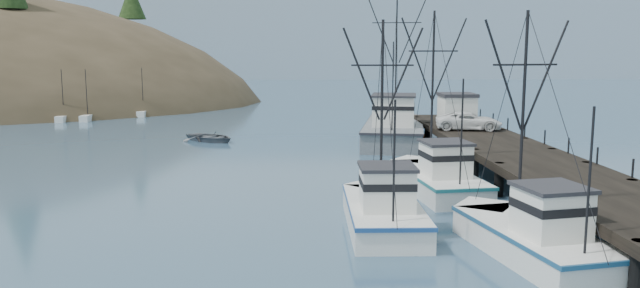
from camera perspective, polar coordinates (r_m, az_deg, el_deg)
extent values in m
plane|color=#2D4A65|center=(25.95, -0.88, -10.67)|extent=(400.00, 400.00, 0.00)
cube|color=black|center=(43.58, 17.28, -0.75)|extent=(6.00, 44.00, 0.50)
cylinder|color=black|center=(24.93, 27.05, -10.06)|extent=(0.56, 0.56, 2.00)
cylinder|color=black|center=(29.17, 22.24, -7.08)|extent=(0.56, 0.56, 2.00)
cylinder|color=black|center=(33.63, 18.72, -4.85)|extent=(0.56, 0.56, 2.00)
cylinder|color=black|center=(35.82, 26.53, -4.50)|extent=(0.56, 0.56, 2.00)
cylinder|color=black|center=(38.22, 16.05, -3.13)|extent=(0.56, 0.56, 2.00)
cylinder|color=black|center=(40.16, 23.11, -2.93)|extent=(0.56, 0.56, 2.00)
cylinder|color=black|center=(42.90, 13.96, -1.78)|extent=(0.56, 0.56, 2.00)
cylinder|color=black|center=(44.64, 20.38, -1.67)|extent=(0.56, 0.56, 2.00)
cylinder|color=black|center=(47.65, 12.29, -0.69)|extent=(0.56, 0.56, 2.00)
cylinder|color=black|center=(49.22, 18.16, -0.63)|extent=(0.56, 0.56, 2.00)
cylinder|color=black|center=(52.44, 10.92, 0.20)|extent=(0.56, 0.56, 2.00)
cylinder|color=black|center=(53.87, 16.31, 0.23)|extent=(0.56, 0.56, 2.00)
cylinder|color=black|center=(57.27, 9.79, 0.94)|extent=(0.56, 0.56, 2.00)
cylinder|color=black|center=(58.58, 14.77, 0.95)|extent=(0.56, 0.56, 2.00)
cylinder|color=black|center=(62.13, 8.83, 1.56)|extent=(0.56, 0.56, 2.00)
cylinder|color=black|center=(63.34, 13.45, 1.56)|extent=(0.56, 0.56, 2.00)
cube|color=beige|center=(89.03, -27.21, 3.09)|extent=(4.00, 5.00, 2.80)
cube|color=beige|center=(92.98, -23.43, 3.54)|extent=(4.00, 5.00, 2.80)
cube|color=#9EB2C6|center=(194.96, 0.79, 6.17)|extent=(360.00, 40.00, 26.00)
cube|color=silver|center=(213.32, -13.06, 6.16)|extent=(180.00, 25.00, 18.00)
cube|color=white|center=(83.65, -15.83, 2.67)|extent=(1.00, 3.50, 0.90)
cylinder|color=black|center=(83.41, -15.92, 4.65)|extent=(0.08, 0.08, 6.00)
cube|color=white|center=(91.46, -20.50, 2.94)|extent=(1.00, 3.50, 0.90)
cylinder|color=black|center=(91.24, -20.59, 4.75)|extent=(0.08, 0.08, 6.00)
cube|color=white|center=(80.72, -22.35, 2.14)|extent=(1.00, 3.50, 0.90)
cylinder|color=black|center=(80.48, -22.47, 4.19)|extent=(0.08, 0.08, 6.00)
cube|color=white|center=(80.36, -20.45, 2.22)|extent=(1.00, 3.50, 0.90)
cylinder|color=black|center=(80.12, -20.56, 4.28)|extent=(0.08, 0.08, 6.00)
cube|color=white|center=(86.62, -26.60, 2.27)|extent=(1.00, 3.50, 0.90)
cylinder|color=black|center=(86.39, -26.73, 4.18)|extent=(0.08, 0.08, 6.00)
cube|color=white|center=(90.15, -21.58, 2.80)|extent=(1.00, 3.50, 0.90)
cylinder|color=black|center=(89.93, -21.68, 4.64)|extent=(0.08, 0.08, 6.00)
cube|color=white|center=(27.73, 18.94, -8.90)|extent=(4.84, 8.91, 1.60)
cube|color=white|center=(31.21, 14.80, -6.75)|extent=(3.24, 3.24, 1.60)
cube|color=navy|center=(27.53, 19.01, -7.51)|extent=(4.94, 9.14, 0.18)
cube|color=silver|center=(26.39, 20.38, -5.91)|extent=(2.72, 2.77, 1.90)
cube|color=#26262B|center=(26.15, 20.49, -3.73)|extent=(2.95, 3.02, 0.16)
cylinder|color=black|center=(27.75, 18.05, 2.29)|extent=(0.14, 0.14, 8.94)
cylinder|color=black|center=(24.29, 23.41, -3.13)|extent=(0.10, 0.10, 5.36)
cube|color=white|center=(30.57, 5.82, -6.83)|extent=(3.55, 8.50, 1.60)
cube|color=white|center=(34.63, 4.96, -4.96)|extent=(3.40, 3.40, 1.60)
cube|color=navy|center=(30.39, 5.84, -5.55)|extent=(3.62, 8.72, 0.18)
cube|color=silver|center=(29.10, 6.14, -4.07)|extent=(2.42, 2.42, 1.90)
cube|color=#26262B|center=(28.90, 6.17, -2.08)|extent=(2.63, 2.64, 0.16)
cylinder|color=black|center=(30.90, 5.67, 3.12)|extent=(0.14, 0.14, 8.76)
cylinder|color=black|center=(26.67, 6.79, -1.58)|extent=(0.10, 0.10, 5.26)
cube|color=white|center=(38.45, 10.70, -3.70)|extent=(4.53, 9.37, 1.60)
cube|color=white|center=(42.63, 8.64, -2.44)|extent=(3.45, 3.45, 1.60)
cube|color=#1A616A|center=(38.31, 10.73, -2.68)|extent=(4.62, 9.61, 0.18)
cube|color=silver|center=(37.05, 11.38, -1.43)|extent=(2.72, 2.82, 1.90)
cube|color=#26262B|center=(36.89, 11.43, 0.14)|extent=(2.95, 3.07, 0.16)
cylinder|color=black|center=(38.97, 10.24, 4.82)|extent=(0.14, 0.14, 9.63)
cylinder|color=black|center=(34.63, 12.82, 1.07)|extent=(0.10, 0.10, 5.78)
cube|color=slate|center=(58.23, 6.78, 0.88)|extent=(7.83, 15.47, 2.20)
cube|color=slate|center=(65.55, 7.00, 1.75)|extent=(5.04, 5.04, 2.20)
cube|color=black|center=(58.11, 6.80, 1.86)|extent=(8.01, 15.86, 0.18)
cube|color=silver|center=(56.07, 6.76, 3.05)|extent=(4.31, 4.77, 2.60)
cube|color=#26262B|center=(55.96, 6.79, 4.46)|extent=(4.69, 5.20, 0.16)
cylinder|color=black|center=(59.98, 6.98, 8.03)|extent=(0.14, 0.14, 12.25)
cylinder|color=black|center=(52.12, 6.67, 5.25)|extent=(0.10, 0.10, 7.35)
cube|color=silver|center=(55.70, 12.41, 2.98)|extent=(2.80, 3.00, 2.50)
cube|color=#26262B|center=(55.59, 12.46, 4.41)|extent=(3.00, 3.20, 0.30)
imported|color=white|center=(52.65, 13.46, 2.06)|extent=(5.69, 3.34, 1.49)
imported|color=#5A5E64|center=(59.50, -9.96, 0.25)|extent=(6.47, 6.25, 1.09)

